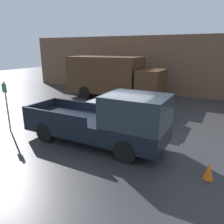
% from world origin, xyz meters
% --- Properties ---
extents(ground_plane, '(60.00, 60.00, 0.00)m').
position_xyz_m(ground_plane, '(0.00, 0.00, 0.00)').
color(ground_plane, '#2D2D30').
extents(building_wall, '(28.00, 0.15, 4.65)m').
position_xyz_m(building_wall, '(0.00, 10.00, 2.32)').
color(building_wall, brown).
rests_on(building_wall, ground).
extents(pickup_truck, '(5.77, 1.96, 2.14)m').
position_xyz_m(pickup_truck, '(-0.05, -0.61, 1.00)').
color(pickup_truck, black).
rests_on(pickup_truck, ground).
extents(car, '(4.21, 1.97, 1.46)m').
position_xyz_m(car, '(-0.66, 2.68, 0.76)').
color(car, silver).
rests_on(car, ground).
extents(delivery_truck, '(7.12, 2.61, 3.07)m').
position_xyz_m(delivery_truck, '(-3.85, 6.98, 1.67)').
color(delivery_truck, '#472D19').
rests_on(delivery_truck, ground).
extents(parking_sign, '(0.30, 0.07, 2.30)m').
position_xyz_m(parking_sign, '(-4.80, -1.33, 1.30)').
color(parking_sign, gray).
rests_on(parking_sign, ground).
extents(traffic_cone, '(0.31, 0.31, 0.50)m').
position_xyz_m(traffic_cone, '(3.69, -1.20, 0.25)').
color(traffic_cone, orange).
rests_on(traffic_cone, ground).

